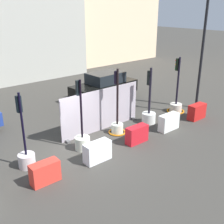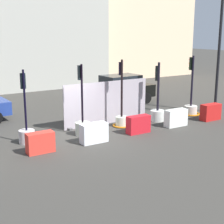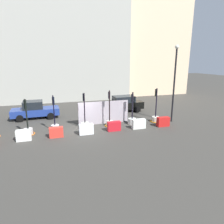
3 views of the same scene
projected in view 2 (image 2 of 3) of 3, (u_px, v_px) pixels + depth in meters
The scene contains 14 objects.
ground_plane at pixel (84, 136), 14.71m from camera, with size 120.00×120.00×0.00m, color #393732.
traffic_light_2 at pixel (26, 130), 13.73m from camera, with size 0.64×0.64×2.97m.
traffic_light_3 at pixel (82, 122), 14.80m from camera, with size 0.65×0.65×3.07m.
traffic_light_4 at pixel (122, 116), 16.18m from camera, with size 0.86×0.86×3.15m.
traffic_light_5 at pixel (157, 110), 17.16m from camera, with size 0.71×0.71×2.93m.
traffic_light_6 at pixel (191, 106), 18.51m from camera, with size 1.00×1.00×3.16m.
construction_barrier_2 at pixel (40, 143), 12.66m from camera, with size 1.02×0.45×0.77m.
construction_barrier_3 at pixel (94, 133), 13.82m from camera, with size 1.12×0.47×0.80m.
construction_barrier_4 at pixel (138, 124), 15.12m from camera, with size 1.08×0.42×0.78m.
construction_barrier_5 at pixel (176, 118), 16.21m from camera, with size 1.14×0.44×0.81m.
construction_barrier_6 at pixel (211, 112), 17.34m from camera, with size 1.08×0.47×0.82m.
car_black_sedan at pixel (119, 89), 21.22m from camera, with size 4.61×2.34×1.77m.
street_lamp_post at pixel (220, 37), 18.13m from camera, with size 0.36×0.36×6.93m.
site_fence_panel at pixel (107, 103), 16.56m from camera, with size 4.61×0.50×2.07m.
Camera 2 is at (-6.53, -12.52, 4.41)m, focal length 54.94 mm.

